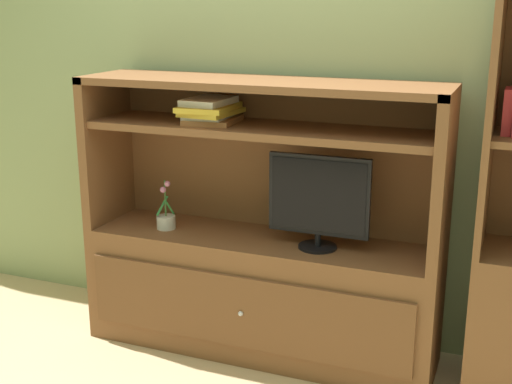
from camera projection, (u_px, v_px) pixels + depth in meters
name	position (u px, v px, depth m)	size (l,w,h in m)	color
painted_rear_wall	(285.00, 70.00, 3.49)	(6.00, 0.10, 2.80)	#8C9E6B
media_console	(260.00, 265.00, 3.43)	(1.78, 0.49, 1.39)	brown
tv_monitor	(319.00, 200.00, 3.18)	(0.49, 0.19, 0.45)	black
potted_plant	(166.00, 219.00, 3.51)	(0.10, 0.10, 0.26)	beige
magazine_stack	(210.00, 110.00, 3.31)	(0.27, 0.34, 0.12)	#A56638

